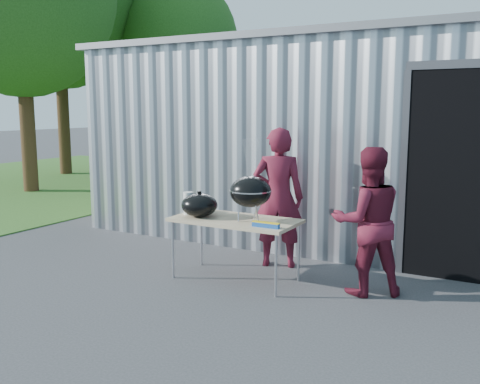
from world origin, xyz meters
The scene contains 12 objects.
ground centered at (0.00, 0.00, 0.00)m, with size 80.00×80.00×0.00m, color #38383A.
building centered at (0.92, 4.59, 1.54)m, with size 8.20×6.20×3.10m.
grass_patch centered at (-9.00, 6.00, 0.01)m, with size 10.00×12.00×0.02m, color #2D591E.
tree_far centered at (-6.50, 9.00, 3.99)m, with size 3.70×3.70×6.14m.
folding_table centered at (0.39, 0.43, 0.71)m, with size 1.50×0.75×0.75m.
kettle_grill centered at (0.62, 0.39, 1.16)m, with size 0.49×0.49×0.95m.
grill_lid centered at (-0.05, 0.33, 0.89)m, with size 0.44×0.44×0.32m.
paper_towels centered at (-0.24, 0.38, 0.89)m, with size 0.12×0.12×0.28m, color white.
white_tub centered at (-0.16, 0.59, 0.80)m, with size 0.20×0.15×0.10m, color white.
foil_box centered at (0.92, 0.18, 0.78)m, with size 0.32×0.05×0.06m.
person_cook centered at (0.59, 1.21, 0.91)m, with size 0.66×0.43×1.81m, color maroon.
person_bystander centered at (1.90, 0.72, 0.82)m, with size 0.80×0.62×1.64m, color maroon.
Camera 1 is at (3.47, -4.99, 2.05)m, focal length 40.00 mm.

